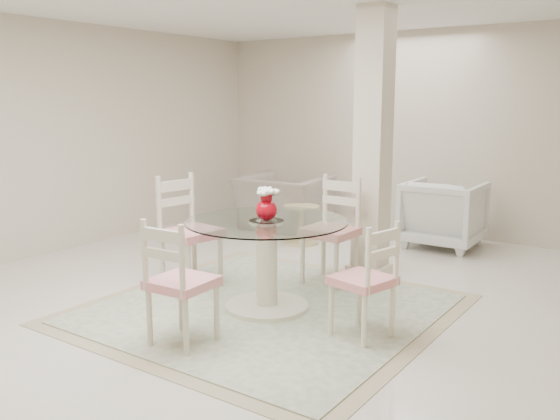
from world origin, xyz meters
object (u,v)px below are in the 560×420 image
Objects in this scene: dining_chair_north at (334,222)px; side_table at (301,226)px; recliner_taupe at (284,203)px; dining_chair_south at (176,274)px; dining_chair_west at (185,223)px; red_vase at (267,203)px; column at (373,144)px; dining_table at (267,265)px; armchair_white at (443,214)px; dining_chair_east at (369,272)px.

side_table is at bearing 135.57° from dining_chair_north.
recliner_taupe is at bearing 137.32° from dining_chair_north.
dining_chair_west is at bearing -51.97° from dining_chair_south.
dining_chair_south is at bearing -94.15° from red_vase.
red_vase is 0.24× the size of dining_chair_north.
column reaches higher than dining_chair_north.
dining_chair_west is at bearing 175.30° from dining_table.
column is 2.25× the size of dining_chair_west.
dining_chair_north reaches higher than recliner_taupe.
red_vase reaches higher than side_table.
armchair_white is at bearing -18.65° from dining_chair_west.
column is 2.35× the size of recliner_taupe.
dining_chair_west is 1.13× the size of dining_chair_south.
dining_chair_west reaches higher than dining_chair_east.
dining_chair_north is at bearing -96.99° from dining_chair_south.
dining_chair_east reaches higher than recliner_taupe.
red_vase is at bearing -97.05° from dining_chair_south.
red_vase is 1.08m from dining_chair_north.
dining_chair_south is (-0.32, -2.50, -0.79)m from column.
column is 0.89m from dining_chair_north.
dining_chair_north is at bearing 131.79° from recliner_taupe.
dining_table is at bearing -82.09° from dining_chair_east.
column is 1.93m from dining_chair_east.
dining_chair_south is 4.13m from recliner_taupe.
dining_chair_south is 1.17× the size of armchair_white.
dining_table is at bearing 80.81° from armchair_white.
column is 9.58× the size of red_vase.
dining_chair_west is (-1.10, -0.94, 0.02)m from dining_chair_north.
dining_chair_south reaches higher than dining_chair_east.
dining_table is 1.05m from dining_chair_west.
dining_chair_east is 2.04m from dining_chair_west.
side_table is (-0.99, 3.21, -0.34)m from dining_chair_south.
dining_chair_west is 3.34m from armchair_white.
armchair_white reaches higher than side_table.
dining_chair_west is 2.78m from recliner_taupe.
dining_chair_south reaches higher than side_table.
dining_chair_east is 3.10m from side_table.
dining_chair_north is (-0.17, -0.46, -0.74)m from column.
dining_chair_west is at bearing 175.19° from red_vase.
dining_chair_north is 1.28× the size of armchair_white.
red_vase is (-0.24, -1.49, -0.41)m from column.
dining_table is 1.18× the size of dining_chair_north.
dining_chair_south is (0.95, -1.10, -0.07)m from dining_chair_west.
dining_table is 1.02m from dining_chair_east.
dining_table is 1.03m from dining_chair_south.
column is 2.68× the size of dining_chair_east.
dining_chair_north reaches higher than dining_table.
dining_chair_west is 2.48× the size of side_table.
column reaches higher than dining_chair_east.
dining_table is 1.29× the size of dining_chair_south.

